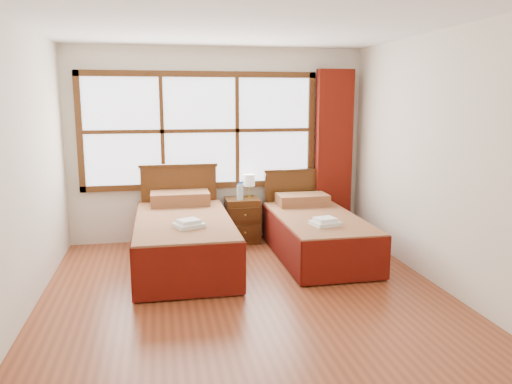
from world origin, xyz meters
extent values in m
plane|color=brown|center=(0.00, 0.00, 0.00)|extent=(4.50, 4.50, 0.00)
plane|color=white|center=(0.00, 0.00, 2.60)|extent=(4.50, 4.50, 0.00)
plane|color=silver|center=(0.00, 2.25, 1.30)|extent=(4.00, 0.00, 4.00)
plane|color=silver|center=(-2.00, 0.00, 1.30)|extent=(0.00, 4.50, 4.50)
plane|color=silver|center=(2.00, 0.00, 1.30)|extent=(0.00, 4.50, 4.50)
cube|color=white|center=(-0.25, 2.22, 1.50)|extent=(3.00, 0.02, 1.40)
cube|color=#4E2A11|center=(-0.25, 2.20, 0.76)|extent=(3.16, 0.06, 0.08)
cube|color=#4E2A11|center=(-0.25, 2.20, 2.24)|extent=(3.16, 0.06, 0.08)
cube|color=#4E2A11|center=(-1.79, 2.20, 1.50)|extent=(0.08, 0.06, 1.56)
cube|color=#4E2A11|center=(1.29, 2.20, 1.50)|extent=(0.08, 0.06, 1.56)
cube|color=#4E2A11|center=(-0.75, 2.20, 1.50)|extent=(0.05, 0.05, 1.40)
cube|color=#4E2A11|center=(0.25, 2.20, 1.50)|extent=(0.05, 0.05, 1.40)
cube|color=#4E2A11|center=(-0.25, 2.20, 1.50)|extent=(3.00, 0.05, 0.05)
cube|color=#66140A|center=(1.60, 2.11, 1.17)|extent=(0.50, 0.16, 2.30)
cube|color=#42240D|center=(-0.56, 1.13, 0.16)|extent=(0.95, 1.91, 0.31)
cube|color=#5F1A0D|center=(-0.56, 1.13, 0.44)|extent=(1.07, 2.12, 0.26)
cube|color=#5E1209|center=(-1.09, 1.13, 0.28)|extent=(0.03, 2.12, 0.53)
cube|color=#5E1209|center=(-0.02, 1.13, 0.28)|extent=(0.03, 2.12, 0.53)
cube|color=#5E1209|center=(-0.56, 0.08, 0.28)|extent=(1.07, 0.03, 0.53)
cube|color=#5F1A0D|center=(-0.56, 1.90, 0.65)|extent=(0.75, 0.44, 0.17)
cube|color=#4E2A11|center=(-0.56, 2.14, 0.52)|extent=(1.00, 0.06, 1.04)
cube|color=#42240D|center=(-0.56, 2.14, 1.05)|extent=(1.04, 0.08, 0.04)
cube|color=#42240D|center=(1.07, 1.13, 0.14)|extent=(0.86, 1.71, 0.28)
cube|color=#5F1A0D|center=(1.07, 1.13, 0.40)|extent=(0.96, 1.90, 0.23)
cube|color=#5E1209|center=(0.59, 1.13, 0.26)|extent=(0.03, 1.90, 0.47)
cube|color=#5E1209|center=(1.55, 1.13, 0.26)|extent=(0.03, 1.90, 0.47)
cube|color=#5E1209|center=(1.07, 0.18, 0.26)|extent=(0.96, 0.03, 0.47)
cube|color=#5F1A0D|center=(1.07, 1.82, 0.59)|extent=(0.67, 0.39, 0.15)
cube|color=#4E2A11|center=(1.07, 2.14, 0.47)|extent=(0.89, 0.06, 0.93)
cube|color=#42240D|center=(1.07, 2.14, 0.94)|extent=(0.93, 0.08, 0.04)
cube|color=#4E2A11|center=(0.28, 2.00, 0.30)|extent=(0.45, 0.40, 0.60)
cube|color=#42240D|center=(0.28, 1.79, 0.18)|extent=(0.39, 0.02, 0.18)
cube|color=#42240D|center=(0.28, 1.79, 0.42)|extent=(0.39, 0.02, 0.18)
sphere|color=#A37F37|center=(0.28, 1.77, 0.18)|extent=(0.03, 0.03, 0.03)
sphere|color=#A37F37|center=(0.28, 1.77, 0.42)|extent=(0.03, 0.03, 0.03)
cube|color=white|center=(-0.52, 0.69, 0.59)|extent=(0.36, 0.35, 0.04)
cube|color=white|center=(-0.52, 0.69, 0.64)|extent=(0.27, 0.26, 0.04)
cube|color=white|center=(1.01, 0.71, 0.54)|extent=(0.34, 0.31, 0.05)
cube|color=white|center=(1.01, 0.71, 0.58)|extent=(0.25, 0.23, 0.04)
cylinder|color=gold|center=(0.39, 2.09, 0.61)|extent=(0.10, 0.10, 0.02)
cylinder|color=gold|center=(0.39, 2.09, 0.68)|extent=(0.02, 0.02, 0.13)
cylinder|color=white|center=(0.39, 2.09, 0.83)|extent=(0.16, 0.16, 0.16)
cylinder|color=silver|center=(0.22, 1.91, 0.70)|extent=(0.06, 0.06, 0.20)
cylinder|color=blue|center=(0.22, 1.91, 0.81)|extent=(0.03, 0.03, 0.03)
cylinder|color=silver|center=(0.25, 1.91, 0.71)|extent=(0.06, 0.06, 0.21)
cylinder|color=blue|center=(0.25, 1.91, 0.83)|extent=(0.03, 0.03, 0.03)
camera|label=1|loc=(-0.81, -4.51, 1.91)|focal=35.00mm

